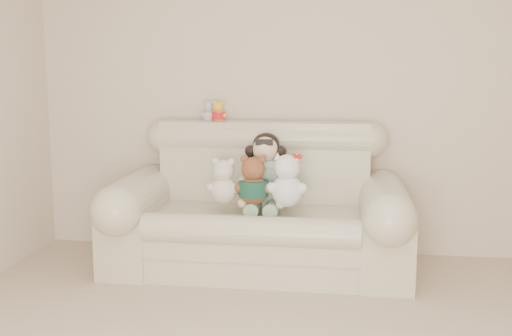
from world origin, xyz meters
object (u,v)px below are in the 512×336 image
object	(u,v)px
seated_child	(265,171)
white_cat	(287,175)
sofa	(258,199)
brown_teddy	(253,176)
cream_teddy	(224,177)

from	to	relation	value
seated_child	white_cat	size ratio (longest dim) A/B	1.30
sofa	white_cat	xyz separation A→B (m)	(0.22, -0.14, 0.20)
sofa	seated_child	size ratio (longest dim) A/B	3.76
sofa	white_cat	size ratio (longest dim) A/B	4.87
brown_teddy	white_cat	size ratio (longest dim) A/B	0.93
brown_teddy	white_cat	world-z (taller)	white_cat
seated_child	cream_teddy	xyz separation A→B (m)	(-0.27, -0.19, -0.01)
brown_teddy	sofa	bearing A→B (deg)	76.92
seated_child	cream_teddy	distance (m)	0.32
sofa	cream_teddy	bearing A→B (deg)	-154.95
brown_teddy	cream_teddy	size ratio (longest dim) A/B	1.08
brown_teddy	cream_teddy	world-z (taller)	brown_teddy
white_cat	cream_teddy	distance (m)	0.44
white_cat	seated_child	bearing A→B (deg)	138.75
white_cat	cream_teddy	xyz separation A→B (m)	(-0.44, 0.03, -0.03)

